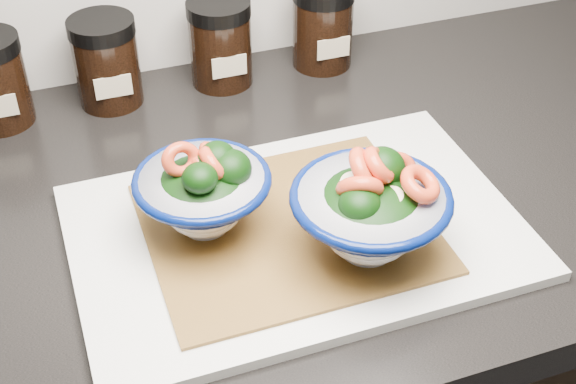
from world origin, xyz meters
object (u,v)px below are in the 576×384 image
object	(u,v)px
bowl_right	(371,210)
cutting_board	(296,231)
bowl_left	(204,190)
spice_jar_e	(220,43)
spice_jar_f	(323,26)
spice_jar_d	(106,62)

from	to	relation	value
bowl_right	cutting_board	bearing A→B (deg)	133.58
bowl_left	spice_jar_e	size ratio (longest dim) A/B	1.21
spice_jar_f	bowl_left	bearing A→B (deg)	-129.45
spice_jar_e	cutting_board	bearing A→B (deg)	-92.53
cutting_board	spice_jar_d	xyz separation A→B (m)	(-0.13, 0.32, 0.05)
cutting_board	bowl_left	size ratio (longest dim) A/B	3.29
bowl_left	spice_jar_f	bearing A→B (deg)	50.55
bowl_left	spice_jar_d	bearing A→B (deg)	99.06
bowl_right	spice_jar_e	distance (m)	0.38
spice_jar_e	spice_jar_f	distance (m)	0.14
cutting_board	spice_jar_f	bearing A→B (deg)	64.24
spice_jar_e	spice_jar_f	size ratio (longest dim) A/B	1.00
cutting_board	bowl_left	bearing A→B (deg)	160.79
bowl_right	spice_jar_e	bearing A→B (deg)	95.98
spice_jar_d	spice_jar_e	xyz separation A→B (m)	(0.15, 0.00, 0.00)
bowl_right	spice_jar_d	world-z (taller)	bowl_right
spice_jar_d	spice_jar_f	bearing A→B (deg)	0.00
spice_jar_d	spice_jar_e	world-z (taller)	same
cutting_board	spice_jar_e	world-z (taller)	spice_jar_e
cutting_board	spice_jar_e	bearing A→B (deg)	87.47
bowl_left	cutting_board	bearing A→B (deg)	-19.21
spice_jar_d	spice_jar_e	distance (m)	0.15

